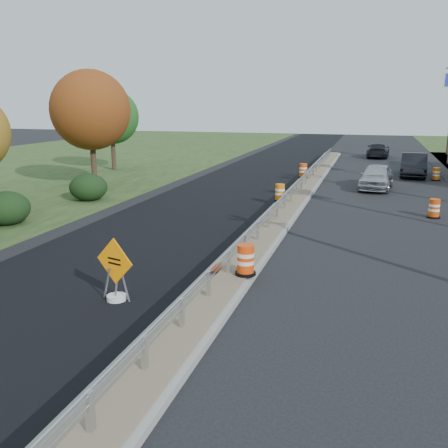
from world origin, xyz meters
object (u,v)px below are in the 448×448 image
(barrel_shoulder_near, at_px, (434,209))
(barrel_shoulder_far, at_px, (424,163))
(barrel_median_mid, at_px, (280,193))
(car_silver, at_px, (376,177))
(caution_sign, at_px, (116,285))
(barrel_median_far, at_px, (303,171))
(car_dark_far, at_px, (378,150))
(barrel_median_near, at_px, (246,260))
(car_dark_mid, at_px, (414,165))
(barrel_shoulder_mid, at_px, (436,174))

(barrel_shoulder_near, bearing_deg, barrel_shoulder_far, 86.58)
(barrel_median_mid, distance_m, car_silver, 8.44)
(caution_sign, relative_size, barrel_shoulder_near, 1.99)
(barrel_median_far, distance_m, car_dark_far, 17.91)
(car_silver, bearing_deg, barrel_median_mid, -119.79)
(barrel_shoulder_far, height_order, car_silver, car_silver)
(barrel_median_near, bearing_deg, car_dark_mid, 75.69)
(caution_sign, xyz_separation_m, barrel_shoulder_far, (10.67, 32.76, 0.01))
(barrel_median_far, xyz_separation_m, barrel_shoulder_far, (8.70, 9.53, -0.23))
(barrel_median_far, xyz_separation_m, car_dark_mid, (7.55, 4.53, 0.15))
(caution_sign, distance_m, barrel_shoulder_mid, 28.19)
(barrel_shoulder_near, xyz_separation_m, barrel_shoulder_far, (1.15, 19.32, 0.03))
(barrel_median_mid, xyz_separation_m, car_dark_far, (5.06, 26.13, 0.05))
(barrel_median_near, height_order, barrel_median_far, barrel_median_far)
(barrel_shoulder_mid, bearing_deg, barrel_median_near, -108.42)
(barrel_shoulder_mid, relative_size, car_silver, 0.20)
(barrel_median_near, relative_size, barrel_shoulder_mid, 1.05)
(barrel_median_near, xyz_separation_m, barrel_median_far, (-1.10, 20.77, 0.01))
(caution_sign, bearing_deg, car_silver, 88.41)
(barrel_median_far, relative_size, barrel_shoulder_near, 1.07)
(caution_sign, xyz_separation_m, car_dark_mid, (9.51, 27.76, 0.38))
(barrel_median_far, bearing_deg, barrel_shoulder_near, -52.34)
(caution_sign, distance_m, barrel_shoulder_near, 16.47)
(barrel_median_near, bearing_deg, barrel_shoulder_far, 75.91)
(car_dark_far, bearing_deg, barrel_shoulder_near, 98.22)
(car_silver, bearing_deg, car_dark_mid, 73.91)
(caution_sign, relative_size, car_dark_far, 0.36)
(barrel_shoulder_mid, xyz_separation_m, car_dark_far, (-3.87, 14.41, 0.29))
(caution_sign, distance_m, barrel_shoulder_far, 34.46)
(barrel_shoulder_near, distance_m, barrel_shoulder_mid, 12.62)
(barrel_shoulder_mid, bearing_deg, caution_sign, -112.74)
(car_silver, height_order, car_dark_mid, car_dark_mid)
(car_silver, distance_m, car_dark_far, 19.27)
(caution_sign, bearing_deg, barrel_median_mid, 98.57)
(barrel_median_near, bearing_deg, barrel_shoulder_mid, 71.58)
(car_dark_mid, bearing_deg, barrel_shoulder_far, 80.89)
(barrel_shoulder_near, bearing_deg, barrel_shoulder_mid, 83.70)
(barrel_shoulder_mid, height_order, car_silver, car_silver)
(barrel_median_near, relative_size, barrel_shoulder_near, 1.04)
(caution_sign, relative_size, barrel_median_near, 1.91)
(barrel_shoulder_near, bearing_deg, barrel_median_mid, 173.75)
(barrel_shoulder_mid, bearing_deg, barrel_median_mid, -127.32)
(barrel_median_mid, relative_size, barrel_shoulder_near, 1.01)
(barrel_median_mid, distance_m, barrel_median_far, 8.96)
(barrel_median_near, height_order, barrel_median_mid, barrel_median_near)
(barrel_median_far, bearing_deg, barrel_shoulder_far, 47.60)
(barrel_shoulder_far, bearing_deg, barrel_median_far, -132.40)
(barrel_shoulder_far, bearing_deg, caution_sign, -108.03)
(car_silver, bearing_deg, barrel_median_near, -95.79)
(car_silver, relative_size, car_dark_mid, 0.90)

